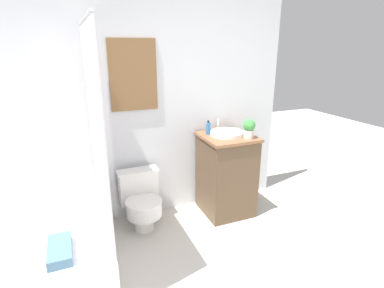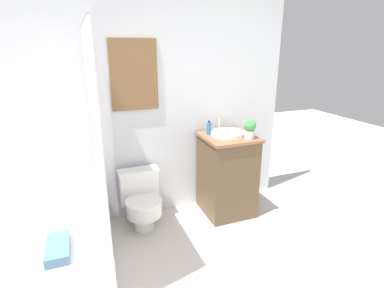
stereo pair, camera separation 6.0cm
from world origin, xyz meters
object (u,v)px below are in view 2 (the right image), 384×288
Objects in this scene: potted_plant at (250,128)px; toilet at (142,199)px; soap_bottle at (209,128)px; sink at (227,133)px.

toilet is at bearing 168.68° from potted_plant.
potted_plant reaches higher than soap_bottle.
toilet is 1.13m from sink.
potted_plant reaches higher than sink.
sink is 0.20m from soap_bottle.
sink is 0.26m from potted_plant.
soap_bottle is (0.77, 0.07, 0.66)m from toilet.
soap_bottle is at bearing 150.08° from sink.
potted_plant is (0.32, -0.29, 0.04)m from soap_bottle.
sink is 1.95× the size of potted_plant.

